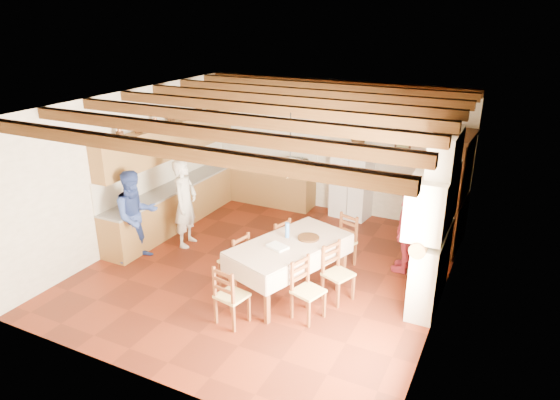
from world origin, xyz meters
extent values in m
cube|color=#4D1C0F|center=(0.00, 0.00, -0.01)|extent=(6.00, 6.50, 0.02)
cube|color=silver|center=(0.00, 0.00, 3.01)|extent=(6.00, 6.50, 0.02)
cube|color=beige|center=(0.00, 3.26, 1.50)|extent=(6.00, 0.02, 3.00)
cube|color=beige|center=(0.00, -3.26, 1.50)|extent=(6.00, 0.02, 3.00)
cube|color=beige|center=(-3.01, 0.00, 1.50)|extent=(0.02, 6.50, 3.00)
cube|color=beige|center=(3.01, 0.00, 1.50)|extent=(0.02, 6.50, 3.00)
cube|color=brown|center=(-2.70, 1.05, 0.43)|extent=(0.60, 4.30, 0.86)
cube|color=brown|center=(-1.55, 2.95, 0.43)|extent=(2.30, 0.60, 0.86)
cube|color=slate|center=(-2.70, 1.05, 0.88)|extent=(0.62, 4.30, 0.04)
cube|color=slate|center=(-1.55, 2.95, 0.88)|extent=(2.34, 0.62, 0.04)
cube|color=beige|center=(-2.98, 1.05, 1.20)|extent=(0.03, 4.30, 0.60)
cube|color=beige|center=(-1.55, 3.23, 1.20)|extent=(2.30, 0.03, 0.60)
cube|color=brown|center=(-2.83, 1.05, 1.85)|extent=(0.35, 4.20, 0.70)
cube|color=black|center=(1.55, 3.23, 1.85)|extent=(0.34, 0.03, 0.42)
cube|color=white|center=(0.55, 3.08, 0.83)|extent=(0.91, 0.78, 1.66)
cube|color=beige|center=(0.67, -0.50, 0.86)|extent=(1.64, 2.26, 0.05)
cube|color=brown|center=(-0.02, -1.22, 0.42)|extent=(0.09, 0.09, 0.84)
cube|color=brown|center=(0.77, -1.49, 0.42)|extent=(0.09, 0.09, 0.84)
cube|color=brown|center=(0.57, 0.49, 0.42)|extent=(0.09, 0.09, 0.84)
cube|color=brown|center=(1.36, 0.21, 0.42)|extent=(0.09, 0.09, 0.84)
torus|color=black|center=(0.67, -0.50, 2.25)|extent=(0.47, 0.47, 0.03)
imported|color=beige|center=(-1.91, 0.19, 0.88)|extent=(0.53, 0.70, 1.76)
imported|color=#2D4392|center=(-2.35, -0.71, 0.87)|extent=(0.95, 1.04, 1.73)
imported|color=#BB2E40|center=(2.22, 1.06, 0.80)|extent=(0.46, 0.97, 1.61)
imported|color=silver|center=(-0.80, 2.95, 1.04)|extent=(0.50, 0.35, 0.27)
imported|color=#351A11|center=(0.62, 3.08, 1.82)|extent=(0.39, 0.39, 0.32)
camera|label=1|loc=(3.75, -7.10, 4.43)|focal=32.00mm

